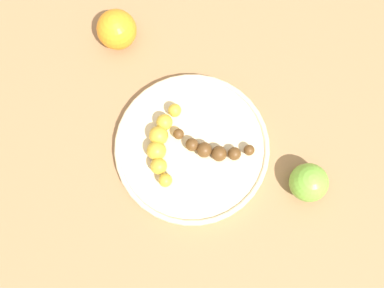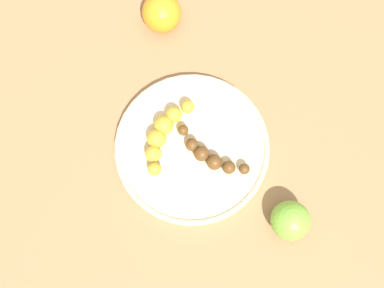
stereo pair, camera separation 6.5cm
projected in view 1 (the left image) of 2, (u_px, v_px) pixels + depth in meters
The scene contains 6 objects.
ground_plane at pixel (192, 149), 0.80m from camera, with size 2.40×2.40×0.00m, color #936D47.
fruit_bowl at pixel (192, 147), 0.79m from camera, with size 0.28×0.28×0.02m.
banana_spotted at pixel (161, 143), 0.77m from camera, with size 0.13×0.10×0.03m.
banana_overripe at pixel (212, 149), 0.77m from camera, with size 0.08×0.14×0.03m.
orange_fruit at pixel (117, 30), 0.82m from camera, with size 0.08×0.08×0.08m, color orange.
apple_green at pixel (309, 182), 0.75m from camera, with size 0.07×0.07×0.07m, color #72B238.
Camera 1 is at (-0.14, -0.12, 0.78)m, focal length 40.69 mm.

